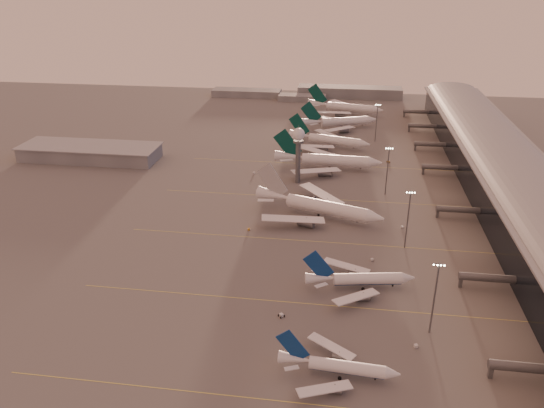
# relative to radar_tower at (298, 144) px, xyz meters

# --- Properties ---
(ground) EXTENTS (700.00, 700.00, 0.00)m
(ground) POSITION_rel_radar_tower_xyz_m (-5.00, -120.00, -20.95)
(ground) COLOR #514E4F
(ground) RESTS_ON ground
(taxiway_markings) EXTENTS (180.00, 185.25, 0.02)m
(taxiway_markings) POSITION_rel_radar_tower_xyz_m (25.00, -64.00, -20.94)
(taxiway_markings) COLOR #DED14E
(taxiway_markings) RESTS_ON ground
(terminal) EXTENTS (57.00, 362.00, 23.04)m
(terminal) POSITION_rel_radar_tower_xyz_m (102.88, -9.91, -10.43)
(terminal) COLOR black
(terminal) RESTS_ON ground
(hangar) EXTENTS (82.00, 27.00, 8.50)m
(hangar) POSITION_rel_radar_tower_xyz_m (-125.00, 20.00, -16.63)
(hangar) COLOR slate
(hangar) RESTS_ON ground
(radar_tower) EXTENTS (6.40, 6.40, 31.10)m
(radar_tower) POSITION_rel_radar_tower_xyz_m (0.00, 0.00, 0.00)
(radar_tower) COLOR #54565B
(radar_tower) RESTS_ON ground
(mast_a) EXTENTS (3.60, 0.56, 25.00)m
(mast_a) POSITION_rel_radar_tower_xyz_m (53.00, -120.00, -7.21)
(mast_a) COLOR #54565B
(mast_a) RESTS_ON ground
(mast_b) EXTENTS (3.60, 0.56, 25.00)m
(mast_b) POSITION_rel_radar_tower_xyz_m (50.00, -65.00, -7.21)
(mast_b) COLOR #54565B
(mast_b) RESTS_ON ground
(mast_c) EXTENTS (3.60, 0.56, 25.00)m
(mast_c) POSITION_rel_radar_tower_xyz_m (45.00, -10.00, -7.21)
(mast_c) COLOR #54565B
(mast_c) RESTS_ON ground
(mast_d) EXTENTS (3.60, 0.56, 25.00)m
(mast_d) POSITION_rel_radar_tower_xyz_m (43.00, 80.00, -7.21)
(mast_d) COLOR #54565B
(mast_d) RESTS_ON ground
(distant_horizon) EXTENTS (165.00, 37.50, 9.00)m
(distant_horizon) POSITION_rel_radar_tower_xyz_m (-2.38, 205.14, -17.06)
(distant_horizon) COLOR slate
(distant_horizon) RESTS_ON ground
(narrowbody_near) EXTENTS (34.43, 27.43, 13.45)m
(narrowbody_near) POSITION_rel_radar_tower_xyz_m (25.35, -143.36, -18.23)
(narrowbody_near) COLOR white
(narrowbody_near) RESTS_ON ground
(narrowbody_mid) EXTENTS (39.50, 31.27, 15.54)m
(narrowbody_mid) POSITION_rel_radar_tower_xyz_m (31.62, -97.98, -17.80)
(narrowbody_mid) COLOR white
(narrowbody_mid) RESTS_ON ground
(widebody_white) EXTENTS (59.79, 47.10, 21.92)m
(widebody_white) POSITION_rel_radar_tower_xyz_m (13.53, -40.69, -17.15)
(widebody_white) COLOR white
(widebody_white) RESTS_ON ground
(greentail_a) EXTENTS (61.18, 49.36, 22.21)m
(greentail_a) POSITION_rel_radar_tower_xyz_m (14.93, 22.86, -17.03)
(greentail_a) COLOR white
(greentail_a) RESTS_ON ground
(greentail_b) EXTENTS (52.63, 41.92, 19.61)m
(greentail_b) POSITION_rel_radar_tower_xyz_m (13.63, 63.77, -17.49)
(greentail_b) COLOR white
(greentail_b) RESTS_ON ground
(greentail_c) EXTENTS (54.25, 43.09, 20.47)m
(greentail_c) POSITION_rel_radar_tower_xyz_m (19.40, 107.80, -17.33)
(greentail_c) COLOR white
(greentail_c) RESTS_ON ground
(greentail_d) EXTENTS (59.34, 47.36, 21.95)m
(greentail_d) POSITION_rel_radar_tower_xyz_m (22.28, 149.15, -17.07)
(greentail_d) COLOR white
(greentail_d) RESTS_ON ground
(gsv_catering_a) EXTENTS (5.74, 4.19, 4.31)m
(gsv_catering_a) POSITION_rel_radar_tower_xyz_m (48.25, -128.04, -18.79)
(gsv_catering_a) COLOR silver
(gsv_catering_a) RESTS_ON ground
(gsv_tug_mid) EXTENTS (4.24, 4.39, 1.09)m
(gsv_tug_mid) POSITION_rel_radar_tower_xyz_m (6.47, -118.64, -20.39)
(gsv_tug_mid) COLOR silver
(gsv_tug_mid) RESTS_ON ground
(gsv_truck_b) EXTENTS (5.79, 3.19, 2.21)m
(gsv_truck_b) POSITION_rel_radar_tower_xyz_m (37.05, -77.94, -19.82)
(gsv_truck_b) COLOR silver
(gsv_truck_b) RESTS_ON ground
(gsv_truck_c) EXTENTS (5.23, 2.86, 2.00)m
(gsv_truck_c) POSITION_rel_radar_tower_xyz_m (-14.93, -58.80, -19.93)
(gsv_truck_c) COLOR #C58417
(gsv_truck_c) RESTS_ON ground
(gsv_catering_b) EXTENTS (4.98, 3.26, 3.77)m
(gsv_catering_b) POSITION_rel_radar_tower_xyz_m (50.60, -47.12, -19.07)
(gsv_catering_b) COLOR silver
(gsv_catering_b) RESTS_ON ground
(gsv_tug_far) EXTENTS (2.73, 4.07, 1.09)m
(gsv_tug_far) POSITION_rel_radar_tower_xyz_m (10.12, -20.10, -20.39)
(gsv_tug_far) COLOR silver
(gsv_tug_far) RESTS_ON ground
(gsv_truck_d) EXTENTS (2.24, 5.25, 2.07)m
(gsv_truck_d) POSITION_rel_radar_tower_xyz_m (-25.01, 9.86, -19.89)
(gsv_truck_d) COLOR silver
(gsv_truck_d) RESTS_ON ground
(gsv_tug_hangar) EXTENTS (4.13, 3.17, 1.04)m
(gsv_tug_hangar) POSITION_rel_radar_tower_xyz_m (49.27, 38.53, -20.41)
(gsv_tug_hangar) COLOR #C58417
(gsv_tug_hangar) RESTS_ON ground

